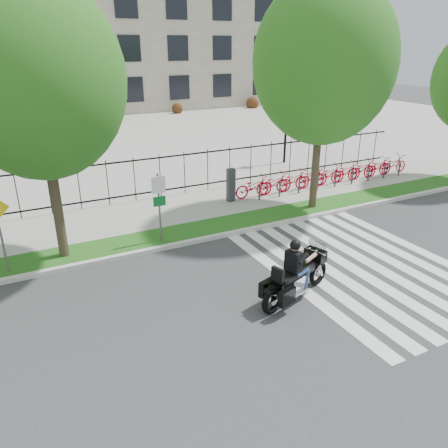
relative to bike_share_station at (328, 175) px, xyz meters
name	(u,v)px	position (x,y,z in m)	size (l,w,h in m)	color
ground	(232,302)	(-9.34, -7.20, -0.65)	(120.00, 120.00, 0.00)	#353538
curb	(178,245)	(-9.34, -3.10, -0.58)	(60.00, 0.20, 0.15)	beige
grass_verge	(169,236)	(-9.34, -2.25, -0.58)	(60.00, 1.50, 0.15)	#214F13
sidewalk	(148,215)	(-9.34, 0.25, -0.58)	(60.00, 3.50, 0.15)	#A19E97
plaza	(75,140)	(-9.34, 17.80, -0.60)	(80.00, 34.00, 0.10)	#A19E97
crosswalk_stripes	(361,265)	(-4.52, -7.20, -0.65)	(5.70, 8.00, 0.01)	silver
iron_fence	(135,179)	(-9.34, 2.00, 0.50)	(30.00, 0.06, 2.00)	black
office_building	(29,10)	(-9.34, 37.72, 9.31)	(60.00, 21.90, 20.15)	gray
lamp_post_right	(287,110)	(0.66, 4.80, 2.55)	(1.06, 0.70, 4.25)	black
street_tree_1	(37,80)	(-13.10, -2.25, 5.12)	(5.09, 5.09, 8.56)	#392C1F
street_tree_2	(324,62)	(-2.69, -2.25, 5.43)	(5.54, 5.54, 9.13)	#392C1F
bike_share_station	(328,175)	(0.00, 0.00, 0.00)	(11.13, 0.87, 1.50)	#2D2D33
sign_pole_regulatory	(159,199)	(-9.78, -2.62, 1.09)	(0.50, 0.09, 2.50)	#59595B
motorcycle_rider	(297,275)	(-7.60, -7.82, 0.09)	(2.83, 1.36, 2.25)	black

